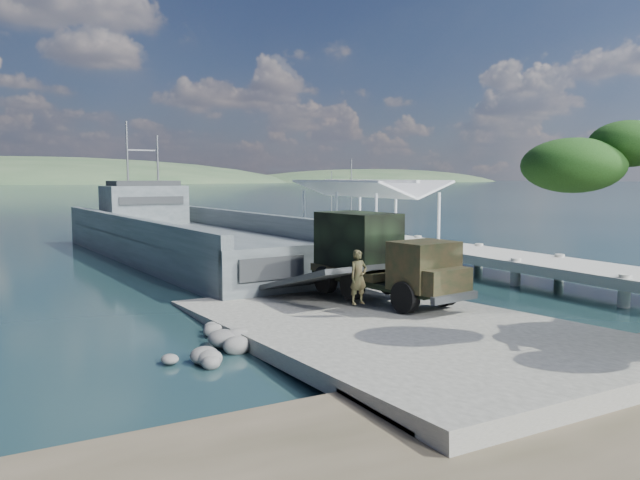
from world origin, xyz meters
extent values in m
plane|color=#173738|center=(0.00, 0.00, 0.00)|extent=(1400.00, 1400.00, 0.00)
cube|color=#66665D|center=(0.00, -1.00, 0.25)|extent=(10.00, 18.00, 0.50)
cube|color=#B0B1A6|center=(13.00, 18.00, 1.00)|extent=(4.00, 44.00, 0.50)
cube|color=#424C4E|center=(0.37, 22.15, 0.45)|extent=(11.08, 30.84, 2.53)
cube|color=#424C4E|center=(-3.86, 21.87, 2.32)|extent=(2.61, 30.28, 1.31)
cube|color=#424C4E|center=(4.60, 22.43, 2.32)|extent=(2.61, 30.28, 1.31)
cube|color=#424C4E|center=(1.37, 7.13, 1.01)|extent=(9.10, 1.01, 2.63)
cube|color=#424C4E|center=(-0.30, 32.23, 3.23)|extent=(6.32, 4.43, 3.03)
cube|color=#2D3032|center=(-0.30, 32.23, 4.95)|extent=(5.25, 3.56, 0.40)
cylinder|color=gray|center=(-1.51, 32.15, 7.27)|extent=(0.16, 0.16, 5.05)
cylinder|color=gray|center=(0.91, 32.31, 6.77)|extent=(0.16, 0.16, 4.04)
cylinder|color=black|center=(1.33, -0.24, 1.08)|extent=(0.55, 1.21, 1.17)
cylinder|color=black|center=(3.37, 0.01, 1.08)|extent=(0.55, 1.21, 1.17)
cylinder|color=black|center=(0.95, 2.79, 1.08)|extent=(0.55, 1.21, 1.17)
cylinder|color=black|center=(3.00, 3.04, 1.08)|extent=(0.55, 1.21, 1.17)
cylinder|color=black|center=(0.72, 4.57, 1.08)|extent=(0.55, 1.21, 1.17)
cylinder|color=black|center=(2.77, 4.82, 1.08)|extent=(0.55, 1.21, 1.17)
cube|color=black|center=(2.04, 2.38, 1.22)|extent=(2.81, 7.01, 0.22)
cube|color=black|center=(2.34, -0.03, 2.16)|extent=(2.45, 2.06, 1.80)
cube|color=black|center=(2.47, -1.09, 1.71)|extent=(2.15, 1.06, 0.90)
cube|color=black|center=(1.88, 3.63, 1.53)|extent=(2.74, 4.38, 0.31)
cube|color=black|center=(1.86, 3.80, 2.83)|extent=(2.56, 3.65, 2.24)
cube|color=#2D3032|center=(2.53, -1.54, 1.17)|extent=(2.25, 0.50, 0.27)
imported|color=black|center=(-0.32, 0.35, 1.48)|extent=(0.75, 0.52, 1.97)
cube|color=white|center=(18.51, 31.00, 0.27)|extent=(3.16, 6.24, 0.98)
cube|color=white|center=(18.25, 29.94, 0.93)|extent=(1.91, 2.06, 0.65)
cylinder|color=gray|center=(18.51, 31.00, 3.81)|extent=(0.11, 0.11, 6.54)
cube|color=white|center=(18.94, 35.39, 0.23)|extent=(2.16, 5.24, 0.83)
cube|color=white|center=(19.07, 34.47, 0.79)|extent=(1.49, 1.64, 0.55)
cylinder|color=gray|center=(18.94, 35.39, 3.24)|extent=(0.09, 0.09, 5.55)
ellipsoid|color=#14330E|center=(3.08, -5.89, 5.78)|extent=(2.89, 2.89, 1.65)
camera|label=1|loc=(-12.29, -18.27, 5.45)|focal=35.00mm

